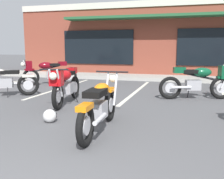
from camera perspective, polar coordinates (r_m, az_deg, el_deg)
ground_plane at (r=5.52m, az=-1.79°, el=-6.09°), size 80.00×80.00×0.00m
sidewalk_kerb at (r=12.34m, az=8.59°, el=2.59°), size 22.00×1.80×0.14m
brick_storefront_building at (r=16.08m, az=10.69°, el=10.28°), size 14.44×7.11×3.64m
painted_stall_lines at (r=8.83m, az=5.32°, el=-0.35°), size 11.03×4.80×0.01m
motorcycle_foreground_classic at (r=4.54m, az=-2.61°, el=-3.42°), size 0.66×2.11×0.98m
motorcycle_red_sportbike at (r=7.78m, az=18.49°, el=1.85°), size 2.05×0.96×0.98m
motorcycle_black_cruiser at (r=10.49m, az=-13.85°, el=3.81°), size 1.83×1.41×0.98m
motorcycle_silver_naked at (r=6.78m, az=-9.98°, el=1.18°), size 0.74×2.10×0.98m
motorcycle_green_cafe_racer at (r=8.45m, az=-22.71°, el=1.71°), size 1.89×1.31×0.98m
helmet_on_pavement at (r=5.29m, az=-13.28°, el=-5.55°), size 0.26×0.26×0.26m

